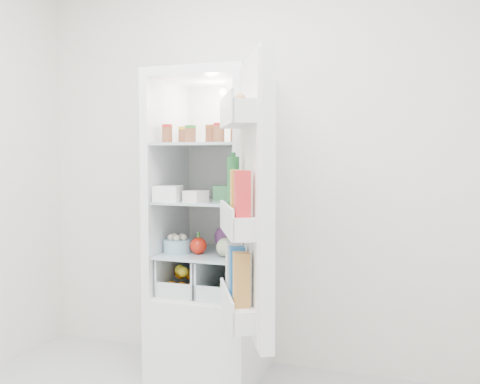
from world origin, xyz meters
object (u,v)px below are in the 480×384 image
at_px(red_cabbage, 229,237).
at_px(fridge_door, 250,203).
at_px(mushroom_bowl, 178,246).
at_px(refrigerator, 213,264).

bearing_deg(red_cabbage, fridge_door, -60.76).
bearing_deg(mushroom_bowl, refrigerator, 41.22).
height_order(refrigerator, mushroom_bowl, refrigerator).
distance_m(refrigerator, fridge_door, 0.86).
relative_size(refrigerator, mushroom_bowl, 10.84).
bearing_deg(fridge_door, mushroom_bowl, 25.48).
height_order(mushroom_bowl, fridge_door, fridge_door).
height_order(red_cabbage, fridge_door, fridge_door).
relative_size(refrigerator, red_cabbage, 10.48).
xyz_separation_m(mushroom_bowl, fridge_door, (0.60, -0.46, 0.31)).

